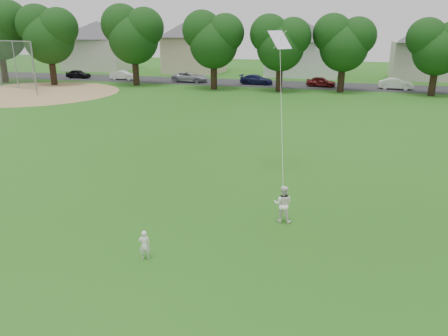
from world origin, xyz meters
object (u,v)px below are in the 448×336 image
(toddler, at_px, (145,245))
(baseball_backstop, at_px, (11,66))
(kite, at_px, (281,109))
(older_boy, at_px, (283,204))

(toddler, height_order, baseball_backstop, baseball_backstop)
(toddler, xyz_separation_m, kite, (3.13, 6.69, 3.16))
(older_boy, relative_size, baseball_backstop, 0.12)
(older_boy, height_order, baseball_backstop, baseball_backstop)
(kite, height_order, baseball_backstop, kite)
(older_boy, distance_m, baseball_backstop, 43.23)
(toddler, relative_size, older_boy, 0.69)
(toddler, relative_size, baseball_backstop, 0.08)
(toddler, xyz_separation_m, older_boy, (3.72, 3.83, 0.22))
(older_boy, bearing_deg, kite, -78.17)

